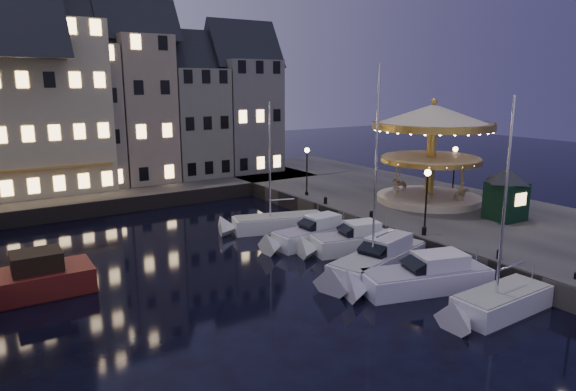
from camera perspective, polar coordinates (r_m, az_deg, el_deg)
ground at (r=30.08m, az=6.84°, el=-8.95°), size 160.00×160.00×0.00m
quay_east at (r=43.45m, az=16.01°, el=-1.74°), size 16.00×56.00×1.30m
quay_north at (r=51.42m, az=-21.06°, el=0.06°), size 44.00×12.00×1.30m
quaywall_e at (r=37.91m, az=8.02°, el=-3.42°), size 0.15×44.00×1.30m
quaywall_n at (r=46.17m, az=-17.02°, el=-0.99°), size 48.00×0.15×1.30m
streetlamp_b at (r=34.50m, az=15.15°, el=0.44°), size 0.44×0.44×4.17m
streetlamp_c at (r=44.45m, az=2.11°, el=3.48°), size 0.44×0.44×4.17m
streetlamp_d at (r=47.47m, az=18.01°, el=3.45°), size 0.44×0.44×4.17m
bollard_a at (r=31.10m, az=22.42°, el=-5.98°), size 0.30×0.30×0.57m
bollard_b at (r=34.31m, az=14.88°, el=-3.76°), size 0.30×0.30×0.57m
bollard_c at (r=37.69m, az=9.25°, el=-2.06°), size 0.30×0.30×0.57m
bollard_d at (r=41.79m, az=4.18°, el=-0.50°), size 0.30×0.30×0.57m
townhouse_nb at (r=51.58m, az=-28.83°, el=7.97°), size 6.16×8.00×13.80m
townhouse_nc at (r=52.39m, az=-22.23°, el=9.17°), size 6.82×8.00×14.80m
townhouse_nd at (r=53.78m, az=-16.18°, el=10.19°), size 5.50×8.00×15.80m
townhouse_ne at (r=55.70m, az=-10.67°, el=8.97°), size 6.16×8.00×12.80m
townhouse_nf at (r=58.27m, az=-5.12°, el=9.77°), size 6.82×8.00×13.80m
hotel_corner at (r=51.53m, az=-28.95°, el=9.63°), size 17.60×9.00×16.80m
motorboat_a at (r=26.94m, az=22.00°, el=-11.20°), size 6.45×2.16×10.72m
motorboat_b at (r=28.71m, az=14.30°, el=-8.95°), size 8.16×4.35×2.15m
motorboat_c at (r=30.76m, az=9.73°, el=-7.21°), size 8.79×4.39×11.71m
motorboat_d at (r=34.13m, az=6.62°, el=-5.20°), size 6.60×3.32×2.15m
motorboat_e at (r=35.33m, az=2.43°, el=-4.51°), size 7.08×2.33×2.15m
motorboat_f at (r=38.64m, az=-1.82°, el=-3.19°), size 7.91×4.08×10.56m
red_fishing_boat at (r=30.36m, az=-28.44°, el=-8.79°), size 8.42×3.09×6.21m
carousel at (r=43.19m, az=15.73°, el=6.56°), size 9.64×9.64×8.44m
ticket_kiosk at (r=39.59m, az=23.17°, el=1.06°), size 3.60×3.60×4.22m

